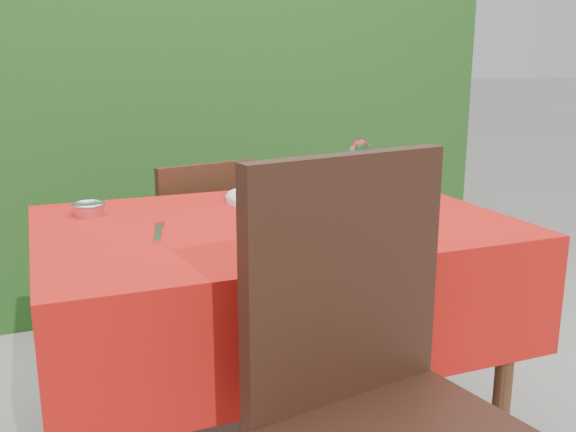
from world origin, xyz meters
name	(u,v)px	position (x,y,z in m)	size (l,w,h in m)	color
hedge	(163,114)	(0.00, 1.55, 0.92)	(3.20, 0.55, 1.78)	black
dining_table	(275,272)	(0.00, 0.00, 0.60)	(1.26, 0.86, 0.75)	#4D2C18
chair_near	(379,386)	(-0.03, -0.65, 0.58)	(0.53, 0.53, 1.01)	black
chair_far	(198,255)	(-0.07, 0.62, 0.47)	(0.44, 0.44, 0.83)	black
pizza_plate	(304,215)	(0.05, -0.09, 0.78)	(0.34, 0.34, 0.06)	white
pasta_plate	(268,192)	(0.07, 0.24, 0.77)	(0.27, 0.27, 0.08)	silver
water_glass	(404,187)	(0.47, 0.10, 0.79)	(0.07, 0.07, 0.09)	silver
wine_glass	(360,155)	(0.38, 0.22, 0.88)	(0.07, 0.07, 0.18)	silver
fork	(158,233)	(-0.33, -0.04, 0.75)	(0.03, 0.21, 0.01)	silver
steel_ramekin	(89,210)	(-0.47, 0.25, 0.76)	(0.08, 0.08, 0.03)	silver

